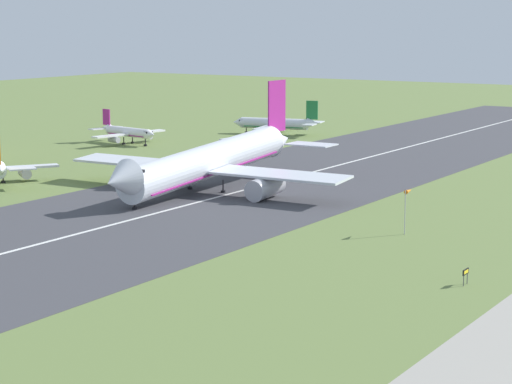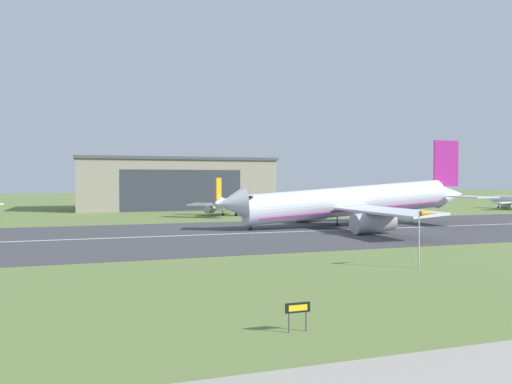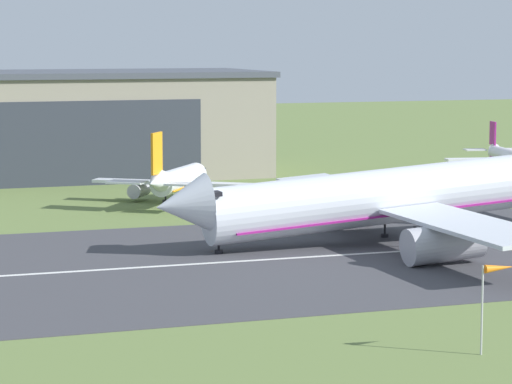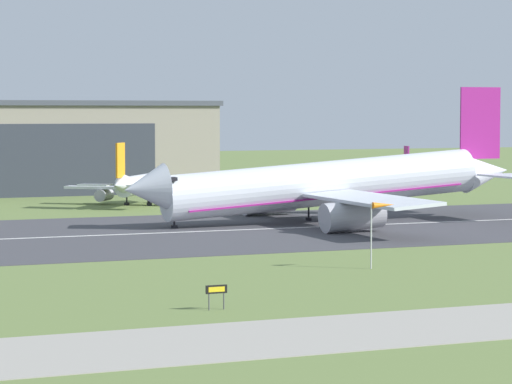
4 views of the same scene
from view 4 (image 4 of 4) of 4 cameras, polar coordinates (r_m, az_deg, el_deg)
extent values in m
plane|color=olive|center=(105.36, 9.01, -4.29)|extent=(664.90, 664.90, 0.00)
cube|color=#3D3D42|center=(150.33, -0.77, -1.81)|extent=(424.90, 48.48, 0.06)
cube|color=silver|center=(150.32, -0.77, -1.79)|extent=(382.41, 0.70, 0.01)
cube|color=gray|center=(225.11, -10.30, 2.01)|extent=(61.57, 27.33, 15.75)
cube|color=#424751|center=(225.01, -10.33, 4.13)|extent=(62.57, 28.33, 0.90)
cube|color=#2D333D|center=(211.74, -9.56, 1.48)|extent=(36.94, 0.12, 12.60)
cylinder|color=silver|center=(160.01, 3.15, 0.39)|extent=(44.05, 6.51, 8.68)
cone|color=silver|center=(151.06, -5.25, 0.18)|extent=(5.73, 5.95, 6.19)
cone|color=silver|center=(172.43, 10.77, 0.93)|extent=(7.44, 5.38, 5.72)
cube|color=black|center=(151.88, -4.21, 0.65)|extent=(1.20, 5.00, 0.51)
cube|color=#991E7A|center=(160.12, 3.15, -0.18)|extent=(39.32, 6.15, 2.74)
cube|color=silver|center=(173.36, 0.74, 0.32)|extent=(7.08, 24.27, 0.83)
cylinder|color=#A8A8B2|center=(171.20, 0.58, -0.42)|extent=(7.89, 3.75, 4.12)
cube|color=silver|center=(146.30, 5.38, -0.34)|extent=(7.08, 24.27, 0.83)
cylinder|color=#A8A8B2|center=(147.56, 4.57, -1.11)|extent=(7.89, 3.75, 4.12)
cube|color=#991E7A|center=(171.65, 10.51, 3.21)|extent=(6.38, 0.37, 9.97)
cube|color=silver|center=(178.33, 9.29, 0.98)|extent=(5.71, 9.05, 0.24)
cylinder|color=black|center=(152.55, -3.86, -1.31)|extent=(0.24, 0.24, 2.28)
cylinder|color=black|center=(152.64, -3.86, -1.66)|extent=(0.84, 0.84, 0.44)
cylinder|color=black|center=(163.32, 2.49, -0.97)|extent=(0.24, 0.24, 2.28)
cylinder|color=black|center=(163.40, 2.49, -1.29)|extent=(0.84, 0.84, 0.44)
cylinder|color=black|center=(156.99, 3.58, -1.17)|extent=(0.24, 0.24, 2.28)
cylinder|color=black|center=(157.07, 3.58, -1.50)|extent=(0.84, 0.84, 0.44)
cylinder|color=silver|center=(190.73, -5.56, 0.34)|extent=(10.45, 13.08, 3.09)
cone|color=silver|center=(198.58, -4.78, 0.48)|extent=(4.13, 4.05, 3.09)
cone|color=silver|center=(182.45, -6.45, 0.35)|extent=(4.41, 4.64, 2.78)
cube|color=black|center=(197.09, -4.92, 0.64)|extent=(2.78, 2.41, 0.44)
cube|color=orange|center=(190.78, -5.56, 0.09)|extent=(9.53, 11.86, 0.20)
cube|color=silver|center=(188.93, -3.57, 0.15)|extent=(10.06, 8.06, 0.40)
cylinder|color=#A8A8B2|center=(189.72, -3.77, -0.20)|extent=(3.88, 4.39, 1.92)
cube|color=silver|center=(193.34, -7.45, 0.21)|extent=(10.06, 8.06, 0.40)
cylinder|color=#A8A8B2|center=(193.58, -7.16, -0.14)|extent=(3.88, 4.39, 1.92)
cube|color=orange|center=(182.79, -6.40, 1.49)|extent=(2.16, 2.92, 5.26)
cube|color=silver|center=(181.32, -5.27, 0.31)|extent=(5.57, 5.13, 0.24)
cube|color=silver|center=(183.97, -7.58, 0.34)|extent=(5.57, 5.13, 0.24)
cylinder|color=black|center=(196.28, -5.02, -0.26)|extent=(0.24, 0.24, 1.69)
cylinder|color=black|center=(196.32, -5.02, -0.44)|extent=(0.84, 0.84, 0.44)
cylinder|color=black|center=(190.09, -5.05, -0.39)|extent=(0.24, 0.24, 1.69)
cylinder|color=black|center=(190.13, -5.05, -0.58)|extent=(0.84, 0.84, 0.44)
cylinder|color=black|center=(191.29, -6.10, -0.37)|extent=(0.24, 0.24, 1.69)
cylinder|color=black|center=(191.34, -6.10, -0.56)|extent=(0.84, 0.84, 0.44)
cylinder|color=white|center=(229.48, 7.74, 0.84)|extent=(4.83, 14.66, 2.31)
cone|color=white|center=(221.68, 8.44, 0.73)|extent=(2.64, 2.45, 2.31)
cone|color=white|center=(237.61, 7.06, 1.04)|extent=(2.53, 3.09, 2.08)
cube|color=black|center=(222.73, 8.35, 0.86)|extent=(2.13, 1.43, 0.44)
cube|color=#991E7A|center=(229.51, 7.74, 0.68)|extent=(4.46, 13.22, 0.20)
cube|color=white|center=(227.34, 6.35, 0.72)|extent=(9.83, 3.98, 0.40)
cylinder|color=#A8A8B2|center=(227.19, 6.57, 0.47)|extent=(1.94, 3.21, 1.43)
cube|color=white|center=(231.24, 9.15, 0.75)|extent=(9.83, 3.98, 0.40)
cylinder|color=#A8A8B2|center=(230.60, 9.01, 0.50)|extent=(1.94, 3.21, 1.43)
cube|color=#991E7A|center=(237.10, 7.10, 1.69)|extent=(0.72, 2.52, 3.92)
cube|color=white|center=(236.69, 6.39, 1.02)|extent=(3.86, 2.79, 0.24)
cube|color=white|center=(238.54, 7.73, 1.03)|extent=(3.86, 2.79, 0.24)
cylinder|color=black|center=(223.90, 8.24, 0.23)|extent=(0.24, 0.24, 1.79)
cylinder|color=black|center=(223.95, 8.24, 0.06)|extent=(0.84, 0.84, 0.44)
cylinder|color=black|center=(229.34, 7.39, 0.33)|extent=(0.24, 0.24, 1.79)
cylinder|color=black|center=(229.38, 7.39, 0.16)|extent=(0.84, 0.84, 0.44)
cylinder|color=black|center=(230.25, 8.05, 0.33)|extent=(0.24, 0.24, 1.79)
cylinder|color=black|center=(230.29, 8.04, 0.17)|extent=(0.84, 0.84, 0.44)
cylinder|color=#B7B7BC|center=(114.05, 5.44, -2.07)|extent=(0.14, 0.14, 6.22)
cone|color=orange|center=(114.48, 6.02, -0.61)|extent=(2.42, 0.76, 0.60)
cylinder|color=#4C4C51|center=(90.40, -2.23, -5.20)|extent=(0.10, 0.10, 1.23)
cylinder|color=#4C4C51|center=(90.79, -1.53, -5.16)|extent=(0.10, 0.10, 1.23)
cube|color=black|center=(90.45, -1.88, -4.60)|extent=(1.68, 0.12, 0.64)
cube|color=yellow|center=(90.39, -1.86, -4.60)|extent=(1.27, 0.02, 0.38)
camera|label=1|loc=(89.26, -80.36, 10.04)|focal=70.00mm
camera|label=2|loc=(58.26, -3.70, -1.21)|focal=35.00mm
camera|label=3|loc=(31.91, -1.51, 15.79)|focal=85.00mm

